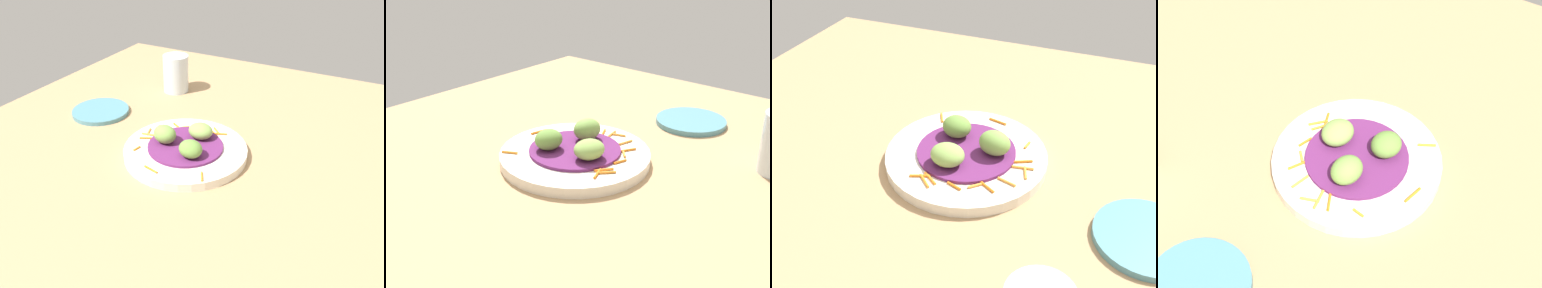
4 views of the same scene
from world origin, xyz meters
TOP-DOWN VIEW (x-y plane):
  - table_surface at (0.00, 0.00)cm, footprint 110.00×110.00cm
  - main_plate at (-0.81, -5.74)cm, footprint 25.95×25.95cm
  - cabbage_bed at (-0.81, -5.74)cm, footprint 15.85×15.85cm
  - carrot_garnish at (-3.95, -3.41)cm, footprint 19.94×21.35cm
  - guac_scoop_left at (0.57, -1.46)cm, footprint 5.94×5.39cm
  - guac_scoop_center at (-5.20, -6.68)cm, footprint 5.88×5.17cm
  - guac_scoop_right at (2.19, -9.07)cm, footprint 5.75×5.36cm
  - side_plate_small at (-29.25, 1.24)cm, footprint 14.19×14.19cm

SIDE VIEW (x-z plane):
  - table_surface at x=0.00cm, z-range 0.00..2.00cm
  - side_plate_small at x=-29.25cm, z-range 2.00..3.06cm
  - main_plate at x=-0.81cm, z-range 2.00..3.86cm
  - carrot_garnish at x=-3.95cm, z-range 3.86..4.26cm
  - cabbage_bed at x=-0.81cm, z-range 3.86..4.39cm
  - guac_scoop_left at x=0.57cm, z-range 4.39..7.62cm
  - guac_scoop_right at x=2.19cm, z-range 4.39..7.89cm
  - guac_scoop_center at x=-5.20cm, z-range 4.39..8.24cm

